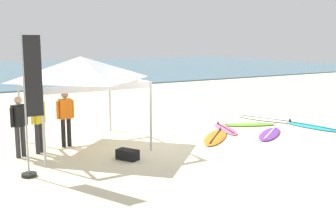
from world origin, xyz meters
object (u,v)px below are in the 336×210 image
at_px(surfboard_cyan, 312,126).
at_px(banner_flag, 31,111).
at_px(canopy_tent, 81,68).
at_px(surfboard_white, 266,119).
at_px(person_black, 19,122).
at_px(surfboard_pink, 225,129).
at_px(surfboard_purple, 270,134).
at_px(person_orange, 65,115).
at_px(gear_bag_near_tent, 128,155).
at_px(surfboard_lime, 248,124).
at_px(person_yellow, 38,119).
at_px(surfboard_orange, 215,137).

distance_m(surfboard_cyan, banner_flag, 10.32).
xyz_separation_m(canopy_tent, surfboard_cyan, (8.24, -1.83, -2.35)).
bearing_deg(surfboard_white, person_black, -177.65).
distance_m(surfboard_white, person_black, 9.72).
relative_size(canopy_tent, surfboard_pink, 1.64).
distance_m(surfboard_purple, person_orange, 6.87).
bearing_deg(gear_bag_near_tent, canopy_tent, 104.84).
height_order(canopy_tent, surfboard_lime, canopy_tent).
distance_m(surfboard_lime, person_yellow, 7.82).
height_order(surfboard_orange, person_orange, person_orange).
bearing_deg(surfboard_cyan, gear_bag_near_tent, -178.38).
bearing_deg(surfboard_white, surfboard_cyan, -75.84).
bearing_deg(surfboard_lime, person_black, 179.79).
xyz_separation_m(surfboard_pink, person_orange, (-5.66, 0.64, 0.95)).
xyz_separation_m(canopy_tent, surfboard_orange, (4.11, -1.32, -2.35)).
distance_m(person_black, banner_flag, 1.89).
bearing_deg(surfboard_orange, person_yellow, 167.98).
relative_size(person_black, gear_bag_near_tent, 2.85).
xyz_separation_m(surfboard_pink, banner_flag, (-7.13, -1.59, 1.54)).
bearing_deg(surfboard_pink, surfboard_orange, -142.60).
height_order(surfboard_lime, surfboard_white, same).
xyz_separation_m(canopy_tent, surfboard_purple, (6.00, -1.91, -2.35)).
distance_m(surfboard_pink, surfboard_white, 2.65).
distance_m(person_yellow, gear_bag_near_tent, 2.82).
relative_size(surfboard_lime, surfboard_purple, 0.99).
bearing_deg(surfboard_pink, person_orange, 173.53).
height_order(surfboard_pink, person_black, person_black).
distance_m(surfboard_orange, person_black, 6.18).
distance_m(person_orange, gear_bag_near_tent, 2.56).
xyz_separation_m(surfboard_lime, gear_bag_near_tent, (-5.86, -1.72, 0.10)).
xyz_separation_m(canopy_tent, banner_flag, (-1.96, -2.09, -0.81)).
xyz_separation_m(banner_flag, gear_bag_near_tent, (2.50, 0.04, -1.43)).
xyz_separation_m(surfboard_orange, surfboard_pink, (1.06, 0.81, 0.00)).
height_order(person_yellow, banner_flag, banner_flag).
bearing_deg(surfboard_cyan, surfboard_white, 104.16).
height_order(surfboard_white, gear_bag_near_tent, gear_bag_near_tent).
distance_m(person_black, person_orange, 1.48).
distance_m(person_yellow, banner_flag, 2.11).
distance_m(surfboard_cyan, person_orange, 9.00).
bearing_deg(surfboard_cyan, person_black, 171.40).
xyz_separation_m(surfboard_lime, surfboard_cyan, (1.84, -1.50, -0.00)).
relative_size(surfboard_purple, person_orange, 1.25).
distance_m(surfboard_cyan, surfboard_white, 1.99).
bearing_deg(surfboard_cyan, surfboard_orange, 172.91).
bearing_deg(person_black, surfboard_lime, -0.21).
distance_m(surfboard_lime, banner_flag, 8.68).
height_order(canopy_tent, person_orange, canopy_tent).
relative_size(surfboard_pink, surfboard_cyan, 0.82).
relative_size(surfboard_purple, person_black, 1.25).
bearing_deg(canopy_tent, surfboard_pink, -5.58).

